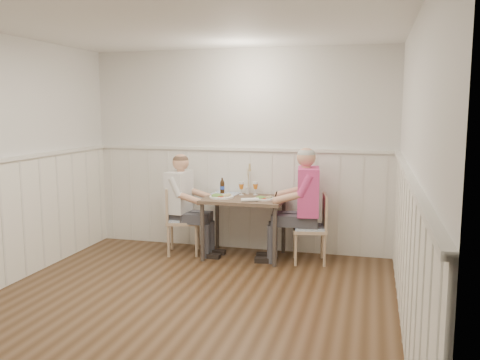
{
  "coord_description": "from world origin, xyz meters",
  "views": [
    {
      "loc": [
        1.69,
        -4.13,
        1.85
      ],
      "look_at": [
        0.17,
        1.64,
        1.0
      ],
      "focal_mm": 38.0,
      "sensor_mm": 36.0,
      "label": 1
    }
  ],
  "objects_px": {
    "man_in_pink": "(304,214)",
    "beer_bottle": "(222,187)",
    "diner_cream": "(182,212)",
    "chair_right": "(314,226)",
    "chair_left": "(179,217)",
    "grass_vase": "(247,180)",
    "dining_table": "(244,206)"
  },
  "relations": [
    {
      "from": "man_in_pink",
      "to": "beer_bottle",
      "type": "relative_size",
      "value": 6.79
    },
    {
      "from": "diner_cream",
      "to": "chair_right",
      "type": "bearing_deg",
      "value": 1.54
    },
    {
      "from": "chair_left",
      "to": "man_in_pink",
      "type": "distance_m",
      "value": 1.59
    },
    {
      "from": "chair_left",
      "to": "beer_bottle",
      "type": "relative_size",
      "value": 4.15
    },
    {
      "from": "chair_left",
      "to": "chair_right",
      "type": "bearing_deg",
      "value": 1.57
    },
    {
      "from": "grass_vase",
      "to": "chair_left",
      "type": "bearing_deg",
      "value": -157.55
    },
    {
      "from": "chair_right",
      "to": "beer_bottle",
      "type": "relative_size",
      "value": 4.01
    },
    {
      "from": "chair_right",
      "to": "man_in_pink",
      "type": "distance_m",
      "value": 0.18
    },
    {
      "from": "diner_cream",
      "to": "grass_vase",
      "type": "bearing_deg",
      "value": 23.42
    },
    {
      "from": "dining_table",
      "to": "chair_left",
      "type": "height_order",
      "value": "chair_left"
    },
    {
      "from": "diner_cream",
      "to": "beer_bottle",
      "type": "relative_size",
      "value": 6.26
    },
    {
      "from": "diner_cream",
      "to": "grass_vase",
      "type": "relative_size",
      "value": 3.11
    },
    {
      "from": "dining_table",
      "to": "chair_right",
      "type": "relative_size",
      "value": 1.19
    },
    {
      "from": "man_in_pink",
      "to": "diner_cream",
      "type": "height_order",
      "value": "man_in_pink"
    },
    {
      "from": "dining_table",
      "to": "grass_vase",
      "type": "distance_m",
      "value": 0.4
    },
    {
      "from": "beer_bottle",
      "to": "grass_vase",
      "type": "xyz_separation_m",
      "value": [
        0.32,
        0.07,
        0.1
      ]
    },
    {
      "from": "dining_table",
      "to": "man_in_pink",
      "type": "xyz_separation_m",
      "value": [
        0.75,
        -0.02,
        -0.06
      ]
    },
    {
      "from": "dining_table",
      "to": "chair_right",
      "type": "xyz_separation_m",
      "value": [
        0.87,
        -0.0,
        -0.2
      ]
    },
    {
      "from": "diner_cream",
      "to": "man_in_pink",
      "type": "bearing_deg",
      "value": 1.19
    },
    {
      "from": "diner_cream",
      "to": "beer_bottle",
      "type": "xyz_separation_m",
      "value": [
        0.45,
        0.27,
        0.3
      ]
    },
    {
      "from": "dining_table",
      "to": "chair_right",
      "type": "bearing_deg",
      "value": -0.24
    },
    {
      "from": "chair_left",
      "to": "diner_cream",
      "type": "xyz_separation_m",
      "value": [
        0.04,
        0.0,
        0.08
      ]
    },
    {
      "from": "dining_table",
      "to": "beer_bottle",
      "type": "distance_m",
      "value": 0.45
    },
    {
      "from": "man_in_pink",
      "to": "diner_cream",
      "type": "xyz_separation_m",
      "value": [
        -1.55,
        -0.03,
        -0.05
      ]
    },
    {
      "from": "chair_left",
      "to": "diner_cream",
      "type": "height_order",
      "value": "diner_cream"
    },
    {
      "from": "dining_table",
      "to": "beer_bottle",
      "type": "height_order",
      "value": "beer_bottle"
    },
    {
      "from": "man_in_pink",
      "to": "grass_vase",
      "type": "relative_size",
      "value": 3.38
    },
    {
      "from": "chair_right",
      "to": "dining_table",
      "type": "bearing_deg",
      "value": 179.76
    },
    {
      "from": "chair_right",
      "to": "chair_left",
      "type": "xyz_separation_m",
      "value": [
        -1.71,
        -0.05,
        0.02
      ]
    },
    {
      "from": "chair_right",
      "to": "man_in_pink",
      "type": "height_order",
      "value": "man_in_pink"
    },
    {
      "from": "chair_right",
      "to": "diner_cream",
      "type": "distance_m",
      "value": 1.67
    },
    {
      "from": "grass_vase",
      "to": "chair_right",
      "type": "bearing_deg",
      "value": -17.84
    }
  ]
}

